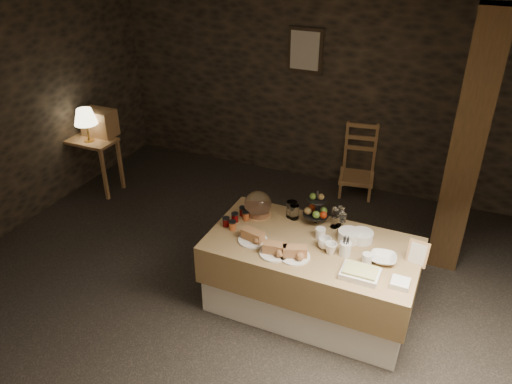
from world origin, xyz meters
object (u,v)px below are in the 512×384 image
at_px(table_lamp, 85,117).
at_px(timber_column, 467,149).
at_px(buffet_table, 311,271).
at_px(console_table, 91,148).
at_px(fruit_stand, 316,211).
at_px(chair, 359,164).
at_px(wine_rack, 99,122).

bearing_deg(table_lamp, timber_column, 3.81).
xyz_separation_m(table_lamp, timber_column, (4.35, 0.29, 0.26)).
distance_m(buffet_table, console_table, 3.49).
bearing_deg(timber_column, console_table, -176.88).
bearing_deg(buffet_table, fruit_stand, 103.43).
bearing_deg(timber_column, chair, 137.51).
xyz_separation_m(buffet_table, table_lamp, (-3.28, 0.97, 0.63)).
xyz_separation_m(wine_rack, chair, (3.15, 1.16, -0.48)).
bearing_deg(chair, buffet_table, -96.09).
xyz_separation_m(wine_rack, fruit_stand, (3.21, -0.88, -0.03)).
relative_size(wine_rack, chair, 0.58).
xyz_separation_m(buffet_table, chair, (-0.13, 2.37, -0.01)).
distance_m(console_table, timber_column, 4.46).
height_order(console_table, wine_rack, wine_rack).
xyz_separation_m(console_table, wine_rack, (0.05, 0.18, 0.30)).
distance_m(buffet_table, fruit_stand, 0.55).
height_order(timber_column, fruit_stand, timber_column).
bearing_deg(fruit_stand, table_lamp, 168.45).
xyz_separation_m(chair, fruit_stand, (0.06, -2.05, 0.45)).
relative_size(console_table, chair, 1.00).
bearing_deg(wine_rack, console_table, -105.52).
bearing_deg(timber_column, fruit_stand, -140.52).
relative_size(console_table, timber_column, 0.28).
distance_m(wine_rack, chair, 3.39).
bearing_deg(fruit_stand, timber_column, 39.48).
height_order(table_lamp, wine_rack, table_lamp).
xyz_separation_m(console_table, timber_column, (4.40, 0.24, 0.71)).
height_order(wine_rack, chair, wine_rack).
height_order(buffet_table, console_table, buffet_table).
bearing_deg(table_lamp, buffet_table, -16.54).
bearing_deg(buffet_table, chair, 93.26).
bearing_deg(table_lamp, fruit_stand, -11.55).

